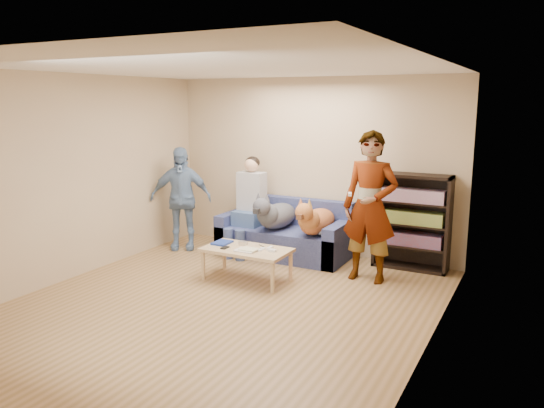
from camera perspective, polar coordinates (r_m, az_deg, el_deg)
The scene contains 27 objects.
ground at distance 6.10m, azimuth -5.32°, elevation -10.75°, with size 5.00×5.00×0.00m, color olive.
ceiling at distance 5.67m, azimuth -5.81°, elevation 14.43°, with size 5.00×5.00×0.00m, color white.
wall_back at distance 7.93m, azimuth 4.37°, elevation 4.09°, with size 4.50×4.50×0.00m, color tan.
wall_front at distance 3.95m, azimuth -25.82°, elevation -4.20°, with size 4.50×4.50×0.00m, color tan.
wall_left at distance 7.21m, azimuth -20.73°, elevation 2.70°, with size 5.00×5.00×0.00m, color tan.
wall_right at distance 4.91m, azimuth 17.03°, elevation -0.73°, with size 5.00×5.00×0.00m, color tan.
blanket at distance 7.36m, azimuth 5.93°, elevation -2.85°, with size 0.40×0.33×0.14m, color #B5B6BB.
person_standing_right at distance 6.74m, azimuth 10.50°, elevation -0.31°, with size 0.70×0.46×1.91m, color gray.
person_standing_left at distance 8.22m, azimuth -9.78°, elevation 0.60°, with size 0.93×0.39×1.58m, color #7590BC.
held_controller at distance 6.58m, azimuth 8.37°, elevation 1.06°, with size 0.04×0.13×0.03m, color white.
notebook_blue at distance 6.98m, azimuth -5.38°, elevation -4.16°, with size 0.20×0.26×0.03m, color navy.
papers at distance 6.63m, azimuth -2.81°, elevation -5.00°, with size 0.26×0.20×0.01m, color silver.
magazine at distance 6.63m, azimuth -2.50°, elevation -4.88°, with size 0.22×0.17×0.01m, color beige.
camera_silver at distance 6.89m, azimuth -3.11°, elevation -4.22°, with size 0.11×0.06×0.05m, color silver.
controller_a at distance 6.69m, azimuth -0.23°, elevation -4.77°, with size 0.04×0.13×0.03m, color white.
controller_b at distance 6.59m, azimuth 0.06°, elevation -5.03°, with size 0.09×0.06×0.03m, color white.
headphone_cup_a at distance 6.63m, azimuth -1.34°, elevation -4.98°, with size 0.07×0.07×0.02m, color white.
headphone_cup_b at distance 6.69m, azimuth -1.00°, elevation -4.81°, with size 0.07×0.07×0.02m, color white.
pen_orange at distance 6.62m, azimuth -3.60°, elevation -5.07°, with size 0.01×0.01×0.14m, color #C9611C.
pen_black at distance 6.83m, azimuth -1.11°, elevation -4.53°, with size 0.01×0.01×0.14m, color black.
wallet at distance 6.77m, azimuth -5.10°, elevation -4.70°, with size 0.07×0.12×0.01m, color black.
sofa at distance 7.87m, azimuth 1.41°, elevation -3.51°, with size 1.90×0.85×0.82m.
person_seated at distance 7.90m, azimuth -2.55°, elevation 0.21°, with size 0.40×0.73×1.47m.
dog_gray at distance 7.67m, azimuth 0.31°, elevation -1.15°, with size 0.41×1.25×0.60m.
dog_tan at distance 7.36m, azimuth 4.63°, elevation -1.76°, with size 0.40×1.16×0.58m.
coffee_table at distance 6.75m, azimuth -2.74°, elevation -5.17°, with size 1.10×0.60×0.42m.
bookshelf at distance 7.41m, azimuth 14.85°, elevation -1.63°, with size 1.00×0.34×1.30m.
Camera 1 is at (3.10, -4.74, 2.27)m, focal length 35.00 mm.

